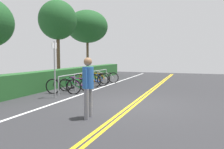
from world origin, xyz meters
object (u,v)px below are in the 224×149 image
bike_rack (87,76)px  bicycle_1 (76,85)px  bicycle_4 (95,79)px  bicycle_0 (63,86)px  bicycle_6 (105,77)px  bicycle_5 (98,78)px  tree_mid (58,20)px  tree_far_right (87,27)px  bicycle_3 (87,80)px  bicycle_2 (79,83)px  pedestrian (88,83)px  sign_post_near (55,64)px

bike_rack → bicycle_1: bearing=-175.2°
bicycle_1 → bicycle_4: 2.36m
bicycle_0 → bicycle_6: bearing=-2.0°
bicycle_5 → tree_mid: (0.15, 3.00, 3.81)m
bicycle_6 → tree_mid: size_ratio=0.33×
bike_rack → tree_far_right: 7.83m
bicycle_5 → tree_mid: tree_mid is taller
tree_mid → bicycle_3: bearing=-120.3°
bicycle_2 → tree_far_right: bearing=22.9°
bicycle_0 → pedestrian: bearing=-138.9°
bicycle_1 → pedestrian: size_ratio=0.97×
bicycle_4 → tree_far_right: size_ratio=0.31×
bicycle_3 → sign_post_near: bearing=-175.6°
bicycle_1 → bicycle_2: size_ratio=1.00×
bicycle_3 → bicycle_6: bearing=-4.6°
bicycle_1 → bicycle_6: bicycle_6 is taller
bicycle_0 → sign_post_near: 1.51m
bicycle_2 → bicycle_6: bicycle_6 is taller
tree_far_right → pedestrian: bearing=-153.7°
bicycle_6 → bicycle_2: bearing=176.6°
bicycle_0 → tree_mid: (4.28, 3.06, 3.82)m
bicycle_5 → sign_post_near: 5.28m
bicycle_5 → pedestrian: pedestrian is taller
bicycle_3 → pedestrian: 6.64m
pedestrian → tree_mid: (7.67, 6.02, 3.16)m
bicycle_4 → sign_post_near: size_ratio=0.73×
bicycle_0 → tree_mid: tree_mid is taller
bicycle_3 → tree_far_right: size_ratio=0.31×
bicycle_5 → tree_mid: bearing=87.1°
tree_mid → tree_far_right: size_ratio=0.98×
bicycle_4 → tree_far_right: 7.41m
bicycle_4 → bicycle_6: (1.64, -0.01, -0.02)m
bicycle_2 → bicycle_4: 1.66m
bicycle_2 → tree_far_right: 8.64m
pedestrian → tree_mid: size_ratio=0.32×
bicycle_0 → bicycle_1: 0.94m
bicycle_4 → sign_post_near: bearing=-178.8°
bicycle_1 → bicycle_4: bearing=0.1°
bicycle_1 → bicycle_3: size_ratio=0.98×
pedestrian → tree_far_right: 13.88m
bicycle_0 → bicycle_2: 1.63m
bicycle_6 → pedestrian: pedestrian is taller
bicycle_2 → bicycle_6: bearing=-3.4°
bicycle_0 → bicycle_3: bicycle_3 is taller
bicycle_1 → tree_far_right: tree_far_right is taller
bicycle_1 → tree_mid: bearing=43.8°
bicycle_4 → tree_mid: size_ratio=0.31×
bicycle_1 → tree_mid: tree_mid is taller
bicycle_5 → sign_post_near: size_ratio=0.71×
bicycle_2 → pedestrian: size_ratio=0.97×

